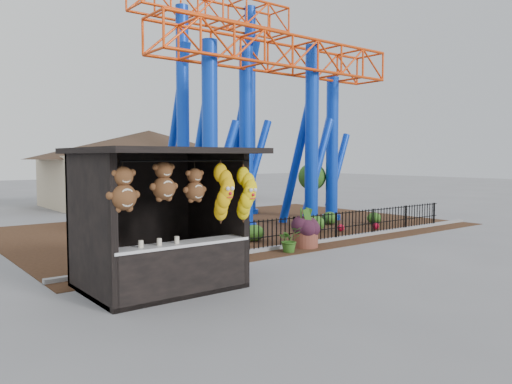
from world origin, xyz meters
TOP-DOWN VIEW (x-y plane):
  - ground at (0.00, 0.00)m, footprint 120.00×120.00m
  - mulch_bed at (4.00, 8.00)m, footprint 18.00×12.00m
  - curb at (4.00, 3.00)m, footprint 18.00×0.18m
  - prize_booth at (-3.00, 0.90)m, footprint 3.50×3.40m
  - picket_fence at (4.90, 3.00)m, footprint 12.20×0.06m
  - roller_coaster at (5.12, 8.23)m, footprint 11.00×6.37m
  - terracotta_planter at (3.02, 2.70)m, footprint 0.87×0.87m
  - planter_foliage at (3.02, 2.70)m, footprint 0.70×0.70m
  - potted_plant at (2.06, 2.41)m, footprint 0.77×0.68m
  - landscaping at (5.18, 5.42)m, footprint 8.79×3.69m
  - pavilion at (6.00, 20.00)m, footprint 15.00×15.00m

SIDE VIEW (x-z plane):
  - ground at x=0.00m, z-range 0.00..0.00m
  - mulch_bed at x=4.00m, z-range 0.00..0.02m
  - curb at x=4.00m, z-range 0.00..0.12m
  - terracotta_planter at x=3.02m, z-range 0.00..0.55m
  - landscaping at x=5.18m, z-range -0.02..0.62m
  - potted_plant at x=2.06m, z-range 0.00..0.79m
  - picket_fence at x=4.90m, z-range 0.00..1.00m
  - planter_foliage at x=3.02m, z-range 0.55..1.19m
  - prize_booth at x=-3.00m, z-range -0.02..3.10m
  - pavilion at x=6.00m, z-range 0.67..5.47m
  - roller_coaster at x=5.12m, z-range 1.03..11.85m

